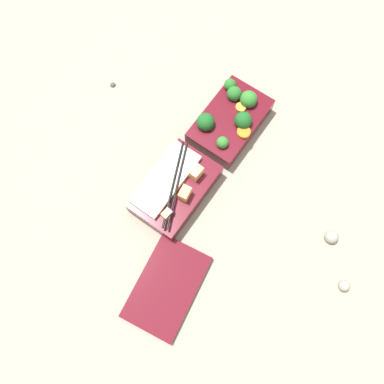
{
  "coord_description": "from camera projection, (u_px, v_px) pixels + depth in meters",
  "views": [
    {
      "loc": [
        0.32,
        0.18,
        0.82
      ],
      "look_at": [
        0.11,
        0.03,
        0.04
      ],
      "focal_mm": 35.0,
      "sensor_mm": 36.0,
      "label": 1
    }
  ],
  "objects": [
    {
      "name": "ground_plane",
      "position": [
        208.0,
        154.0,
        0.9
      ],
      "size": [
        3.0,
        3.0,
        0.0
      ],
      "primitive_type": "plane",
      "color": "gray"
    },
    {
      "name": "bento_tray_vegetable",
      "position": [
        231.0,
        118.0,
        0.89
      ],
      "size": [
        0.2,
        0.13,
        0.08
      ],
      "color": "#510F19",
      "rests_on": "ground_plane"
    },
    {
      "name": "bento_tray_rice",
      "position": [
        175.0,
        188.0,
        0.84
      ],
      "size": [
        0.2,
        0.13,
        0.07
      ],
      "color": "#510F19",
      "rests_on": "ground_plane"
    },
    {
      "name": "bento_lid",
      "position": [
        167.0,
        287.0,
        0.79
      ],
      "size": [
        0.21,
        0.15,
        0.01
      ],
      "primitive_type": "cube",
      "rotation": [
        0.0,
        0.0,
        0.15
      ],
      "color": "#510F19",
      "rests_on": "ground_plane"
    },
    {
      "name": "pebble_0",
      "position": [
        331.0,
        237.0,
        0.83
      ],
      "size": [
        0.03,
        0.03,
        0.03
      ],
      "primitive_type": "sphere",
      "color": "gray",
      "rests_on": "ground_plane"
    },
    {
      "name": "pebble_1",
      "position": [
        113.0,
        84.0,
        0.95
      ],
      "size": [
        0.01,
        0.01,
        0.01
      ],
      "primitive_type": "sphere",
      "color": "#474442",
      "rests_on": "ground_plane"
    },
    {
      "name": "pebble_2",
      "position": [
        344.0,
        286.0,
        0.8
      ],
      "size": [
        0.02,
        0.02,
        0.02
      ],
      "primitive_type": "sphere",
      "color": "gray",
      "rests_on": "ground_plane"
    }
  ]
}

